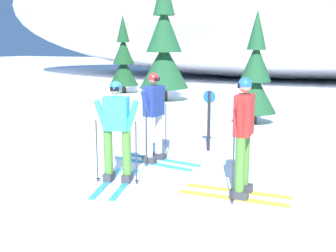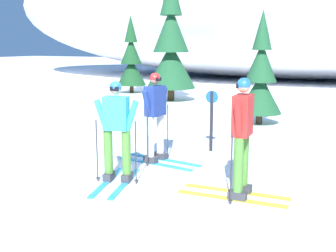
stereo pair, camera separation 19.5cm
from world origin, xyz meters
TOP-DOWN VIEW (x-y plane):
  - ground_plane at (0.00, 0.00)m, footprint 120.00×120.00m
  - skier_red_jacket at (2.12, -0.02)m, footprint 1.74×0.81m
  - skier_cyan_jacket at (0.01, -0.25)m, footprint 0.83×1.64m
  - skier_navy_jacket at (0.00, 1.16)m, footprint 1.76×0.81m
  - pine_tree_far_left at (-6.91, 11.50)m, footprint 1.44×1.44m
  - pine_tree_center_left at (-3.88, 9.73)m, footprint 2.07×2.07m
  - pine_tree_center_right at (0.82, 6.16)m, footprint 1.29×1.29m
  - snow_ridge_background at (-2.18, 24.23)m, footprint 43.59×21.59m
  - trail_marker_post at (0.69, 2.47)m, footprint 0.28×0.07m

SIDE VIEW (x-z plane):
  - ground_plane at x=0.00m, z-range 0.00..0.00m
  - trail_marker_post at x=0.69m, z-range 0.10..1.45m
  - skier_cyan_jacket at x=0.01m, z-range 0.04..1.79m
  - skier_navy_jacket at x=0.00m, z-range 0.05..1.85m
  - skier_red_jacket at x=2.12m, z-range 0.06..1.92m
  - pine_tree_center_right at x=0.82m, z-range -0.27..3.07m
  - pine_tree_far_left at x=-6.91m, z-range -0.30..3.42m
  - pine_tree_center_left at x=-3.88m, z-range -0.44..4.93m
  - snow_ridge_background at x=-2.18m, z-range 0.00..10.68m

